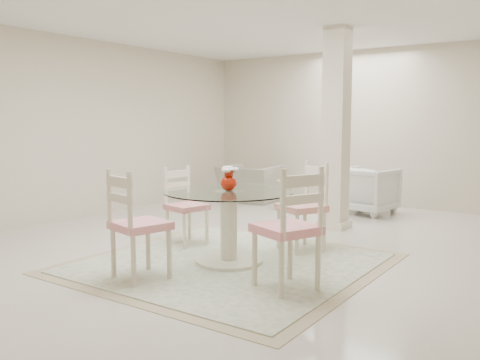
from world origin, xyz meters
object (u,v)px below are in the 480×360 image
Objects in this scene: column at (336,129)px; dining_chair_east at (292,220)px; dining_table at (229,227)px; dining_chair_west at (183,200)px; dining_chair_north at (307,200)px; dining_chair_south at (133,217)px; recliner_taupe at (250,183)px; armchair_white at (367,190)px; side_table at (290,196)px; red_vase at (229,179)px.

column reaches higher than dining_chair_east.
dining_chair_west is (-0.94, 0.38, 0.15)m from dining_table.
dining_chair_south reaches higher than dining_chair_north.
recliner_taupe is (-2.51, 2.61, -0.26)m from dining_chair_north.
dining_chair_north is (-0.55, 1.34, -0.05)m from dining_chair_east.
dining_chair_east reaches higher than dining_chair_south.
dining_chair_west is at bearing -130.46° from dining_chair_north.
dining_table is 3.61m from armchair_white.
dining_chair_east is at bearing -143.58° from dining_chair_south.
dining_chair_east reaches higher than dining_table.
dining_table reaches higher than side_table.
red_vase is 0.31× the size of armchair_white.
dining_chair_west reaches higher than recliner_taupe.
armchair_white is at bearing -144.83° from dining_chair_east.
red_vase is 4.17m from recliner_taupe.
column reaches higher than dining_chair_south.
dining_chair_north is 1.37× the size of armchair_white.
red_vase reaches higher than armchair_white.
column is 2.32m from red_vase.
dining_chair_south is (-0.39, -0.95, -0.29)m from red_vase.
dining_chair_east is at bearing -22.76° from dining_table.
armchair_white is (-0.84, 4.01, -0.26)m from dining_chair_east.
dining_chair_north is 2.04m from dining_chair_south.
red_vase is at bearing 116.14° from recliner_taupe.
red_vase reaches higher than recliner_taupe.
red_vase is 0.53× the size of side_table.
armchair_white is (-0.29, 2.67, -0.21)m from dining_chair_north.
dining_chair_south is 4.83m from recliner_taupe.
red_vase is 0.23× the size of dining_chair_north.
recliner_taupe is at bearing 120.68° from dining_table.
red_vase is 0.25× the size of dining_chair_west.
dining_chair_west is 3.40m from armchair_white.
dining_table is at bearing -71.41° from side_table.
red_vase is 1.06m from dining_chair_east.
recliner_taupe is (-1.17, 3.17, -0.21)m from dining_chair_west.
side_table is (-1.20, -0.36, -0.15)m from armchair_white.
dining_chair_north is at bearing -57.13° from side_table.
dining_chair_east reaches higher than side_table.
armchair_white is at bearing 123.15° from dining_chair_north.
column reaches higher than red_vase.
column is 2.44× the size of dining_chair_north.
recliner_taupe is (-2.11, 3.55, -0.06)m from dining_table.
dining_table is at bearing -100.12° from dining_chair_west.
dining_chair_west is 3.39m from recliner_taupe.
side_table is at bearing 25.94° from armchair_white.
column is at bearing 86.41° from dining_table.
column is 2.33m from dining_chair_west.
dining_chair_north is (0.40, 0.94, 0.20)m from dining_table.
red_vase reaches higher than side_table.
armchair_white reaches higher than side_table.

